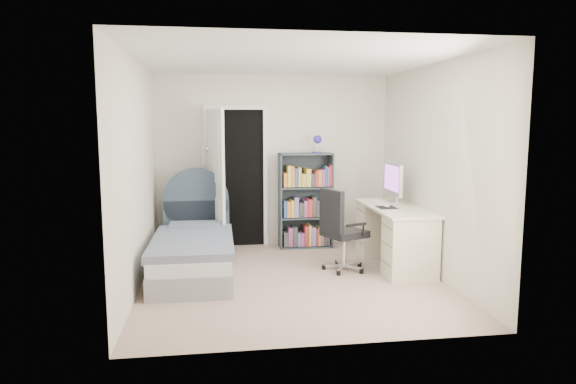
{
  "coord_description": "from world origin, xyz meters",
  "views": [
    {
      "loc": [
        -0.87,
        -5.71,
        1.81
      ],
      "look_at": [
        0.02,
        0.41,
        0.98
      ],
      "focal_mm": 32.0,
      "sensor_mm": 36.0,
      "label": 1
    }
  ],
  "objects": [
    {
      "name": "desk",
      "position": [
        1.39,
        0.45,
        0.42
      ],
      "size": [
        0.62,
        1.56,
        1.28
      ],
      "color": "beige",
      "rests_on": "ground"
    },
    {
      "name": "nightstand",
      "position": [
        -1.03,
        1.61,
        0.38
      ],
      "size": [
        0.39,
        0.39,
        0.57
      ],
      "color": "#D8A485",
      "rests_on": "ground"
    },
    {
      "name": "floor_lamp",
      "position": [
        -1.0,
        1.65,
        0.61
      ],
      "size": [
        0.21,
        0.21,
        1.49
      ],
      "color": "silver",
      "rests_on": "ground"
    },
    {
      "name": "bed",
      "position": [
        -1.13,
        0.45,
        0.27
      ],
      "size": [
        0.95,
        1.97,
        1.21
      ],
      "color": "gray",
      "rests_on": "ground"
    },
    {
      "name": "door",
      "position": [
        -0.75,
        1.52,
        1.03
      ],
      "size": [
        0.92,
        0.81,
        2.06
      ],
      "color": "black",
      "rests_on": "ground"
    },
    {
      "name": "bookcase",
      "position": [
        0.45,
        1.56,
        0.64
      ],
      "size": [
        0.77,
        0.33,
        1.64
      ],
      "color": "#3B4851",
      "rests_on": "ground"
    },
    {
      "name": "office_chair",
      "position": [
        0.63,
        0.27,
        0.56
      ],
      "size": [
        0.59,
        0.6,
        1.02
      ],
      "color": "silver",
      "rests_on": "ground"
    },
    {
      "name": "room_shell",
      "position": [
        0.0,
        0.0,
        1.25
      ],
      "size": [
        3.5,
        3.7,
        2.6
      ],
      "color": "gray",
      "rests_on": "ground"
    }
  ]
}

